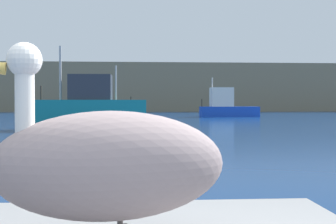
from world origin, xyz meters
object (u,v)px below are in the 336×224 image
(fishing_boat_green, at_px, (90,109))
(fishing_boat_blue, at_px, (226,106))
(pelican, at_px, (108,163))
(fishing_boat_teal, at_px, (92,109))

(fishing_boat_green, height_order, fishing_boat_blue, fishing_boat_green)
(fishing_boat_green, bearing_deg, pelican, -65.08)
(fishing_boat_green, relative_size, fishing_boat_blue, 1.24)
(pelican, distance_m, fishing_boat_green, 32.37)
(pelican, relative_size, fishing_boat_teal, 0.26)
(fishing_boat_teal, bearing_deg, pelican, 96.60)
(pelican, xyz_separation_m, fishing_boat_teal, (-2.05, 20.78, -0.04))
(fishing_boat_green, bearing_deg, fishing_boat_teal, -64.65)
(pelican, relative_size, fishing_boat_green, 0.21)
(fishing_boat_teal, distance_m, fishing_boat_blue, 21.26)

